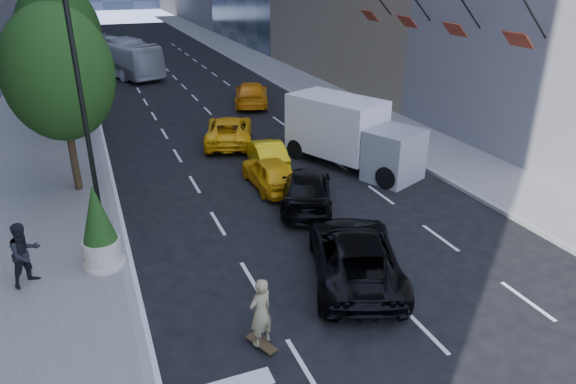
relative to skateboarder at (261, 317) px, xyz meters
name	(u,v)px	position (x,y,z in m)	size (l,w,h in m)	color
ground	(325,263)	(3.20, 3.00, -0.93)	(160.00, 160.00, 0.00)	black
sidewalk_left	(47,91)	(-5.80, 33.00, -0.86)	(6.00, 120.00, 0.15)	slate
sidewalk_right	(281,73)	(13.20, 33.00, -0.86)	(4.00, 120.00, 0.15)	slate
lamp_near	(84,73)	(-3.12, 7.00, 4.88)	(2.13, 0.22, 10.00)	black
lamp_far	(74,20)	(-3.12, 25.00, 4.88)	(2.13, 0.22, 10.00)	black
tree_near	(59,74)	(-4.00, 12.00, 4.04)	(4.20, 4.20, 7.46)	#322413
tree_mid	(59,35)	(-4.00, 22.00, 4.38)	(4.50, 4.50, 7.99)	#322413
tree_far	(62,25)	(-4.00, 35.00, 3.69)	(3.90, 3.90, 6.92)	#322413
traffic_signal	(73,20)	(-3.20, 43.00, 3.30)	(2.48, 0.53, 5.20)	black
facade_flags	(432,21)	(13.84, 13.00, 5.25)	(1.85, 13.30, 2.05)	black
skateboarder	(261,317)	(0.00, 0.00, 0.00)	(0.68, 0.45, 1.86)	#898156
black_sedan_lincoln	(355,255)	(3.70, 2.00, -0.18)	(2.51, 5.44, 1.51)	black
black_sedan_mercedes	(306,189)	(4.40, 7.27, -0.24)	(1.95, 4.79, 1.39)	black
taxi_a	(270,172)	(3.70, 9.50, -0.25)	(1.61, 3.99, 1.36)	#F8AD0D
taxi_b	(266,153)	(4.40, 12.00, -0.29)	(1.35, 3.87, 1.28)	yellow
taxi_c	(229,130)	(3.70, 16.00, -0.22)	(2.37, 5.15, 1.43)	#FFB50D
taxi_d	(251,94)	(7.40, 23.50, -0.16)	(2.16, 5.32, 1.54)	orange
city_bus	(118,56)	(0.00, 37.99, 0.65)	(2.66, 11.36, 3.16)	silver
box_truck	(350,133)	(8.08, 10.56, 0.67)	(4.80, 6.98, 3.15)	white
pedestrian_a	(25,254)	(-5.49, 5.04, 0.20)	(0.95, 0.74, 1.96)	black
planter_shrub	(99,229)	(-3.40, 5.24, 0.52)	(1.14, 1.14, 2.73)	beige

